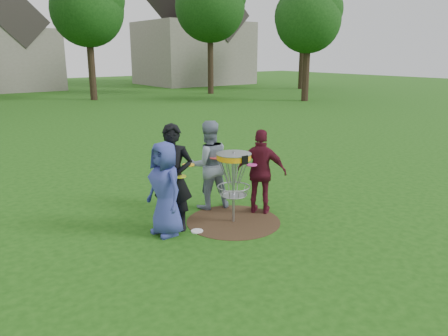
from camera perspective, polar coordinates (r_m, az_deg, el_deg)
ground at (r=8.44m, az=1.23°, el=-6.99°), size 100.00×100.00×0.00m
dirt_patch at (r=8.44m, az=1.23°, el=-6.97°), size 1.80×1.80×0.01m
player_blue at (r=7.68m, az=-7.70°, el=-2.70°), size 0.60×0.86×1.68m
player_black at (r=7.84m, az=-6.66°, el=-1.30°), size 0.84×0.83×1.95m
player_grey at (r=8.94m, az=-2.06°, el=0.42°), size 1.05×0.92×1.83m
player_maroon at (r=8.67m, az=4.89°, el=-0.51°), size 0.96×1.03×1.70m
disc_on_grass at (r=8.00m, az=-3.54°, el=-8.23°), size 0.22×0.22×0.02m
disc_golf_basket at (r=8.12m, az=1.27°, el=-0.31°), size 0.66×0.67×1.38m
held_discs at (r=8.14m, az=-1.87°, el=0.31°), size 1.72×0.85×0.18m
house_row at (r=40.40m, az=-23.98°, el=15.10°), size 44.50×10.65×11.62m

